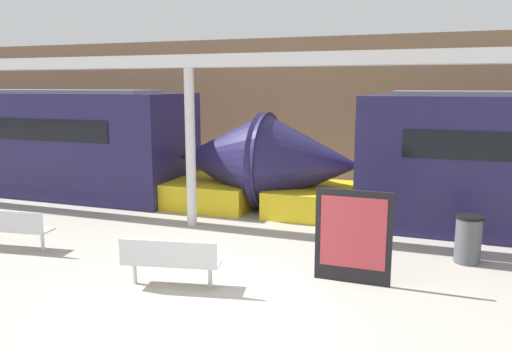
{
  "coord_description": "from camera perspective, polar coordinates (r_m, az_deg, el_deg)",
  "views": [
    {
      "loc": [
        3.09,
        -6.71,
        3.32
      ],
      "look_at": [
        -0.47,
        3.25,
        1.4
      ],
      "focal_mm": 35.0,
      "sensor_mm": 36.0,
      "label": 1
    }
  ],
  "objects": [
    {
      "name": "bench_near",
      "position": [
        8.46,
        -9.81,
        -9.34
      ],
      "size": [
        1.7,
        0.75,
        0.85
      ],
      "rotation": [
        0.0,
        0.0,
        0.19
      ],
      "color": "silver",
      "rests_on": "ground_plane"
    },
    {
      "name": "poster_board",
      "position": [
        8.62,
        11.03,
        -6.8
      ],
      "size": [
        1.29,
        0.07,
        1.61
      ],
      "color": "black",
      "rests_on": "ground_plane"
    },
    {
      "name": "trash_bin",
      "position": [
        10.31,
        23.09,
        -6.65
      ],
      "size": [
        0.5,
        0.5,
        0.92
      ],
      "color": "#4C4F54",
      "rests_on": "ground_plane"
    },
    {
      "name": "canopy_beam",
      "position": [
        11.78,
        -7.73,
        12.85
      ],
      "size": [
        28.0,
        0.6,
        0.28
      ],
      "primitive_type": "cube",
      "color": "silver",
      "rests_on": "support_column_near"
    },
    {
      "name": "ground_plane",
      "position": [
        8.1,
        -4.78,
        -13.94
      ],
      "size": [
        60.0,
        60.0,
        0.0
      ],
      "primitive_type": "plane",
      "color": "#A8A093"
    },
    {
      "name": "station_wall",
      "position": [
        17.81,
        9.71,
        7.49
      ],
      "size": [
        56.0,
        0.2,
        5.0
      ],
      "primitive_type": "cube",
      "color": "#937051",
      "rests_on": "ground_plane"
    },
    {
      "name": "support_column_near",
      "position": [
        11.86,
        -7.5,
        3.14
      ],
      "size": [
        0.23,
        0.23,
        3.73
      ],
      "primitive_type": "cylinder",
      "color": "silver",
      "rests_on": "ground_plane"
    },
    {
      "name": "bench_far",
      "position": [
        11.4,
        -26.46,
        -5.13
      ],
      "size": [
        1.8,
        0.66,
        0.85
      ],
      "rotation": [
        0.0,
        0.0,
        0.13
      ],
      "color": "silver",
      "rests_on": "ground_plane"
    }
  ]
}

